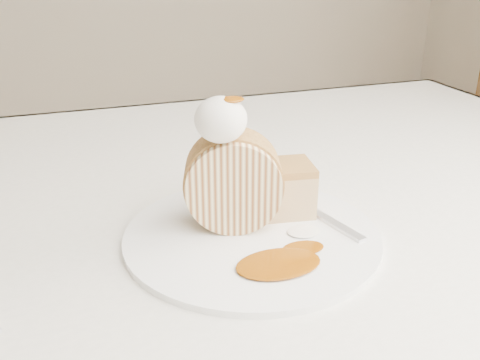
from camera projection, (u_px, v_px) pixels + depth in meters
name	position (u px, v px, depth m)	size (l,w,h in m)	color
table	(193.00, 257.00, 0.71)	(1.40, 0.90, 0.75)	white
plate	(252.00, 236.00, 0.58)	(0.28, 0.28, 0.01)	white
roulade_slice	(233.00, 182.00, 0.57)	(0.10, 0.10, 0.06)	#F8E8AC
cake_chunk	(285.00, 191.00, 0.61)	(0.06, 0.06, 0.05)	#B88645
whipped_cream	(221.00, 120.00, 0.53)	(0.05, 0.05, 0.05)	white
caramel_drizzle	(231.00, 94.00, 0.52)	(0.03, 0.02, 0.01)	#833F05
caramel_pool	(278.00, 264.00, 0.51)	(0.09, 0.06, 0.00)	#833F05
fork	(326.00, 218.00, 0.60)	(0.02, 0.16, 0.00)	silver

